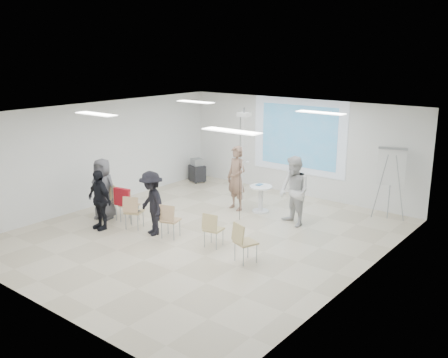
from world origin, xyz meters
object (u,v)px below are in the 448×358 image
Objects in this scene: chair_center at (169,218)px; pedestal_table at (261,197)px; player_right at (294,188)px; chair_far_left at (116,198)px; audience_left at (99,196)px; flipchart_easel at (392,167)px; audience_mid at (151,199)px; laptop at (135,210)px; chair_left_inner at (133,210)px; chair_left_mid at (127,203)px; player_left at (237,174)px; chair_right_inner at (212,227)px; av_cart at (197,171)px; audience_outer at (103,185)px; chair_right_far at (243,240)px.

pedestal_table is at bearing 61.95° from chair_center.
chair_far_left is at bearing -122.71° from player_right.
flipchart_easel reaches higher than audience_left.
audience_mid is at bearing 27.07° from audience_left.
laptop is (-3.05, -2.71, -0.53)m from player_right.
chair_left_inner is 2.73× the size of laptop.
audience_left is at bearing -111.42° from chair_left_mid.
chair_left_inner is 0.49× the size of audience_mid.
player_right reaches higher than chair_left_mid.
player_left is 6.42× the size of laptop.
player_left is 2.49× the size of chair_right_inner.
laptop is (-1.19, -0.03, -0.04)m from chair_center.
av_cart is at bearing -174.38° from player_right.
chair_far_left is at bearing -56.96° from av_cart.
chair_center reaches higher than pedestal_table.
chair_left_inner is 1.10× the size of av_cart.
player_left reaches higher than chair_right_inner.
flipchart_easel reaches higher than chair_right_inner.
chair_far_left reaches higher than chair_center.
flipchart_easel is at bearing 30.77° from chair_left_mid.
player_left reaches higher than chair_left_mid.
chair_left_mid is 1.24m from audience_mid.
chair_left_mid is 0.49× the size of audience_outer.
player_right is 4.37m from chair_left_mid.
chair_center is 0.65m from audience_mid.
audience_left reaches higher than laptop.
chair_left_inner is (0.52, -0.27, -0.01)m from chair_left_mid.
pedestal_table is 0.97× the size of av_cart.
chair_right_far is 3.43m from laptop.
chair_left_inner is 0.75m from audience_mid.
audience_mid is at bearing -16.94° from audience_outer.
player_right is 1.14× the size of audience_left.
chair_left_mid is at bearing 158.05° from chair_center.
chair_left_mid reaches higher than chair_left_inner.
av_cart is at bearing 161.98° from player_left.
flipchart_easel is at bearing 36.87° from player_left.
player_right is 2.50× the size of av_cart.
chair_left_inner is 0.48× the size of audience_outer.
chair_left_inner is 1.06× the size of chair_right_inner.
chair_right_far is at bearing -56.65° from player_right.
chair_center is at bearing -99.34° from player_right.
chair_left_mid is 1.08× the size of chair_right_inner.
audience_left reaches higher than chair_center.
audience_outer reaches higher than chair_far_left.
chair_right_inner is at bearing -12.19° from audience_outer.
player_right reaches higher than av_cart.
laptop is 0.16× the size of flipchart_easel.
player_right is at bearing 50.10° from chair_far_left.
chair_right_far reaches higher than chair_right_inner.
audience_outer is (-1.90, 0.04, 0.02)m from audience_mid.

